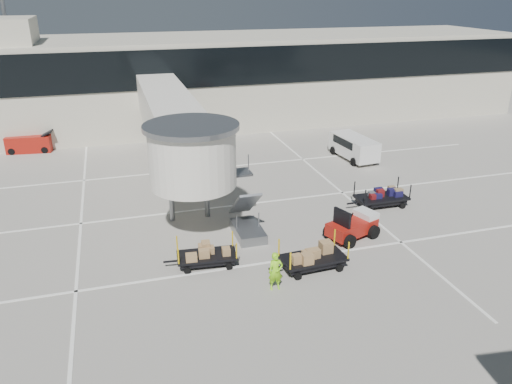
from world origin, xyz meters
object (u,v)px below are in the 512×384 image
box_cart_far (204,255)px  ground_worker (276,271)px  baggage_tug (353,226)px  box_cart_near (314,258)px  minivan (353,145)px  suitcase_cart (382,198)px  belt_loader (30,144)px

box_cart_far → ground_worker: size_ratio=1.98×
baggage_tug → box_cart_near: 3.98m
box_cart_far → minivan: minivan is taller
suitcase_cart → box_cart_near: bearing=-140.0°
box_cart_near → ground_worker: size_ratio=2.14×
ground_worker → minivan: 19.19m
box_cart_far → ground_worker: 3.90m
suitcase_cart → minivan: (2.40, 8.76, 0.50)m
baggage_tug → ground_worker: (-5.44, -3.48, 0.23)m
box_cart_near → minivan: bearing=54.3°
baggage_tug → belt_loader: (-18.08, 20.74, 0.01)m
suitcase_cart → belt_loader: belt_loader is taller
baggage_tug → ground_worker: 6.46m
box_cart_far → minivan: size_ratio=0.75×
suitcase_cart → box_cart_far: bearing=-161.4°
box_cart_far → box_cart_near: bearing=-14.6°
baggage_tug → ground_worker: baggage_tug is taller
minivan → belt_loader: size_ratio=1.24×
suitcase_cart → minivan: minivan is taller
belt_loader → minivan: bearing=-13.1°
suitcase_cart → box_cart_near: 8.76m
suitcase_cart → box_cart_near: suitcase_cart is taller
suitcase_cart → ground_worker: size_ratio=2.15×
baggage_tug → ground_worker: bearing=-167.3°
box_cart_near → box_cart_far: 5.18m
box_cart_far → minivan: (14.01, 12.59, 0.50)m
minivan → belt_loader: bearing=154.3°
belt_loader → box_cart_far: bearing=-57.9°
box_cart_near → ground_worker: ground_worker is taller
baggage_tug → belt_loader: baggage_tug is taller
baggage_tug → box_cart_far: (-8.06, -0.62, -0.13)m
baggage_tug → box_cart_near: baggage_tug is taller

